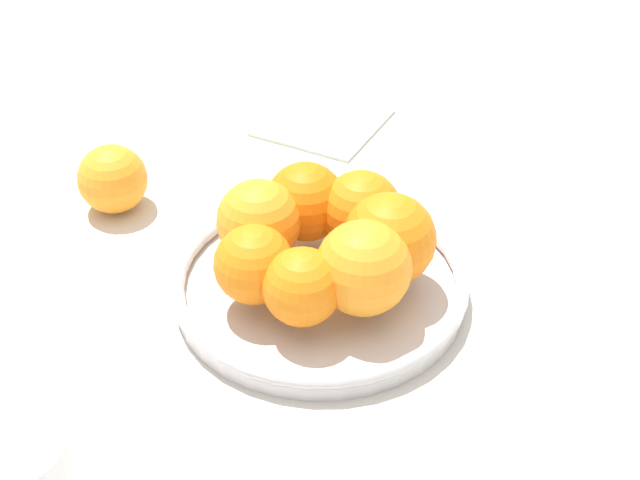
% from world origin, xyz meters
% --- Properties ---
extents(ground_plane, '(4.00, 4.00, 0.00)m').
position_xyz_m(ground_plane, '(0.00, 0.00, 0.00)').
color(ground_plane, beige).
extents(fruit_bowl, '(0.27, 0.27, 0.03)m').
position_xyz_m(fruit_bowl, '(0.00, 0.00, 0.01)').
color(fruit_bowl, silver).
rests_on(fruit_bowl, ground_plane).
extents(orange_pile, '(0.19, 0.19, 0.08)m').
position_xyz_m(orange_pile, '(0.00, 0.00, 0.06)').
color(orange_pile, orange).
rests_on(orange_pile, fruit_bowl).
extents(stray_orange, '(0.07, 0.07, 0.07)m').
position_xyz_m(stray_orange, '(-0.24, -0.07, 0.04)').
color(stray_orange, orange).
rests_on(stray_orange, ground_plane).
extents(napkin_folded, '(0.17, 0.17, 0.01)m').
position_xyz_m(napkin_folded, '(-0.23, 0.20, 0.00)').
color(napkin_folded, silver).
rests_on(napkin_folded, ground_plane).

